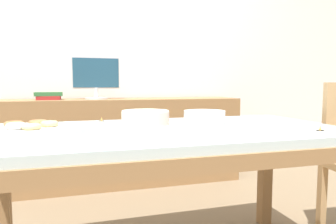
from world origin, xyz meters
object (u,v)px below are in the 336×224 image
Objects in this scene: cake_chocolate_round at (145,120)px; tealight_centre at (102,122)px; pastry_platter at (30,127)px; book_stack at (49,96)px; tealight_left_edge at (204,118)px; plate_stack at (204,117)px; tealight_right_edge at (320,132)px; computer_monitor at (96,78)px.

tealight_centre is (-0.19, 0.18, -0.03)m from cake_chocolate_round.
pastry_platter is 0.34m from tealight_centre.
book_stack reaches higher than tealight_centre.
cake_chocolate_round is at bearing -43.89° from tealight_centre.
tealight_centre is at bearing -177.03° from tealight_left_edge.
tealight_left_edge is at bearing 29.00° from cake_chocolate_round.
plate_stack is at bearing -1.30° from pastry_platter.
tealight_left_edge is (0.07, 0.18, -0.02)m from plate_stack.
tealight_left_edge is (0.95, -1.19, -0.10)m from book_stack.
plate_stack is at bearing 5.73° from cake_chocolate_round.
pastry_platter reaches higher than tealight_right_edge.
book_stack is 1.11× the size of plate_stack.
plate_stack is 0.53m from tealight_right_edge.
tealight_centre is (-0.50, 0.15, -0.02)m from plate_stack.
cake_chocolate_round reaches higher than tealight_right_edge.
book_stack is 1.28m from tealight_centre.
tealight_right_edge is at bearing -56.12° from book_stack.
computer_monitor reaches higher than book_stack.
tealight_left_edge and tealight_centre have the same top height.
cake_chocolate_round reaches higher than tealight_centre.
book_stack is at bearing 106.90° from tealight_centre.
plate_stack is at bearing -57.51° from book_stack.
tealight_left_edge is at bearing -51.49° from book_stack.
cake_chocolate_round is (0.56, -1.40, -0.07)m from book_stack.
book_stack is 1.51m from cake_chocolate_round.
tealight_right_edge is (0.33, -0.42, -0.02)m from plate_stack.
computer_monitor is 1.98m from tealight_right_edge.
book_stack reaches higher than cake_chocolate_round.
book_stack is 5.85× the size of tealight_left_edge.
pastry_platter is (-0.51, 0.05, -0.02)m from cake_chocolate_round.
pastry_platter reaches higher than tealight_centre.
computer_monitor is 10.60× the size of tealight_centre.
plate_stack reaches higher than tealight_right_edge.
tealight_centre is (0.32, 0.13, -0.00)m from pastry_platter.
cake_chocolate_round is at bearing -83.53° from computer_monitor.
book_stack reaches higher than tealight_left_edge.
book_stack reaches higher than pastry_platter.
tealight_right_edge is 1.01m from tealight_centre.
pastry_platter is 0.91m from tealight_left_edge.
tealight_left_edge is 0.58m from tealight_centre.
book_stack is at bearing 92.34° from pastry_platter.
cake_chocolate_round is at bearing 148.84° from tealight_right_edge.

